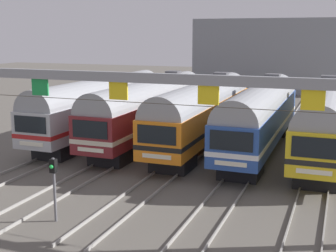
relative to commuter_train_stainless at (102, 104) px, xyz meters
name	(u,v)px	position (x,y,z in m)	size (l,w,h in m)	color
ground_plane	(203,146)	(8.33, 0.01, -2.69)	(160.00, 160.00, 0.00)	#5B564F
track_bed	(248,110)	(8.33, 17.01, -2.61)	(18.17, 70.00, 0.15)	gray
commuter_train_stainless	(102,104)	(0.00, 0.00, 0.00)	(2.88, 18.06, 4.77)	#B2B5BA
commuter_train_maroon	(150,107)	(4.17, 0.00, 0.00)	(2.88, 18.06, 5.05)	maroon
commuter_train_orange	(203,110)	(8.33, 0.00, 0.00)	(2.88, 18.06, 5.05)	orange
commuter_train_blue	(261,114)	(12.50, 0.00, 0.00)	(2.88, 18.06, 5.05)	#284C9E
commuter_train_yellow	(324,117)	(16.67, 0.00, 0.00)	(2.88, 18.06, 5.05)	gold
catenary_gantry	(119,99)	(8.33, -13.49, 2.57)	(21.91, 0.44, 6.97)	gray
yard_signal_mast	(54,177)	(6.25, -15.72, -0.67)	(0.28, 0.35, 2.89)	#59595E
maintenance_building	(274,55)	(7.94, 37.50, 2.43)	(21.79, 10.00, 10.23)	gray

